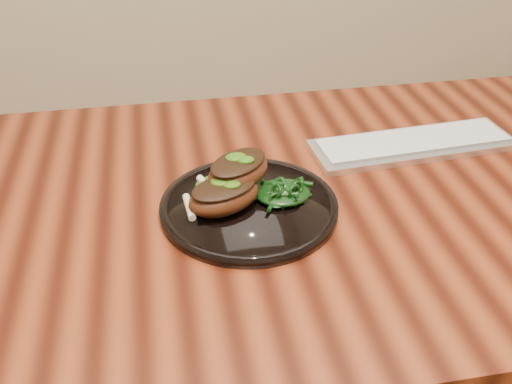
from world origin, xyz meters
The scene contains 7 objects.
desk centered at (0.00, 0.00, 0.67)m, with size 1.60×0.80×0.75m.
plate centered at (-0.11, -0.04, 0.76)m, with size 0.28×0.28×0.02m.
lamb_chop_front centered at (-0.15, -0.05, 0.79)m, with size 0.14×0.12×0.05m.
lamb_chop_back centered at (-0.12, -0.01, 0.81)m, with size 0.14×0.13×0.05m.
herb_smear centered at (-0.14, 0.02, 0.77)m, with size 0.09×0.06×0.01m, color #1C4607.
greens_heap centered at (-0.05, -0.03, 0.78)m, with size 0.09×0.08×0.03m.
keyboard centered at (0.23, 0.11, 0.76)m, with size 0.39×0.15×0.02m.
Camera 1 is at (-0.23, -0.77, 1.28)m, focal length 40.00 mm.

